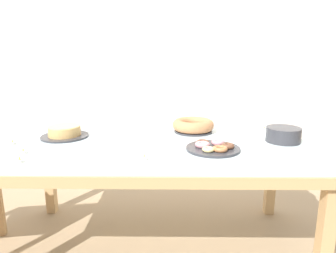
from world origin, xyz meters
TOP-DOWN VIEW (x-y plane):
  - ground_plane at (0.00, 0.00)m, footprint 12.00×12.00m
  - wall_back at (0.00, 1.65)m, footprint 8.00×0.10m
  - dining_table at (0.00, 0.00)m, footprint 1.89×0.98m
  - cake_chocolate_round at (-0.61, 0.09)m, footprint 0.30×0.30m
  - cake_golden_bundt at (0.24, 0.24)m, footprint 0.29×0.29m
  - pastry_platter at (0.33, -0.17)m, footprint 0.31×0.31m
  - plate_stack at (0.79, 0.00)m, footprint 0.21×0.21m
  - tealight_near_cakes at (0.76, 0.29)m, footprint 0.04×0.04m
  - tealight_near_front at (-0.05, -0.34)m, footprint 0.04×0.04m
  - tealight_left_edge at (-0.86, -0.08)m, footprint 0.04×0.04m
  - tealight_right_edge at (-0.72, -0.25)m, footprint 0.04×0.04m
  - tealight_centre at (-0.66, -0.40)m, footprint 0.04×0.04m

SIDE VIEW (x-z plane):
  - ground_plane at x=0.00m, z-range 0.00..0.00m
  - dining_table at x=0.00m, z-range 0.29..1.01m
  - tealight_near_cakes at x=0.76m, z-range 0.72..0.76m
  - tealight_near_front at x=-0.05m, z-range 0.72..0.76m
  - tealight_left_edge at x=-0.86m, z-range 0.72..0.76m
  - tealight_right_edge at x=-0.72m, z-range 0.72..0.76m
  - tealight_centre at x=-0.66m, z-range 0.72..0.76m
  - pastry_platter at x=0.33m, z-range 0.72..0.76m
  - cake_chocolate_round at x=-0.61m, z-range 0.72..0.80m
  - plate_stack at x=0.79m, z-range 0.73..0.82m
  - cake_golden_bundt at x=0.24m, z-range 0.73..0.82m
  - wall_back at x=0.00m, z-range 0.00..2.60m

